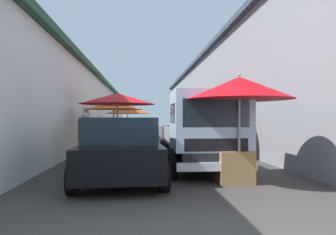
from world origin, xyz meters
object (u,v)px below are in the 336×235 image
at_px(fruit_stall_far_right, 238,99).
at_px(delivery_truck, 203,133).
at_px(fruit_stall_near_left, 128,113).
at_px(parked_scooter, 104,137).
at_px(fruit_stall_far_left, 203,106).
at_px(hatchback_car, 121,148).
at_px(fruit_stall_mid_lane, 113,112).
at_px(fruit_stall_near_right, 117,104).
at_px(vendor_by_crates, 205,131).
at_px(vendor_in_shade, 85,134).

xyz_separation_m(fruit_stall_far_right, delivery_truck, (1.47, 0.48, -0.82)).
xyz_separation_m(fruit_stall_near_left, parked_scooter, (-2.39, 1.17, -1.36)).
relative_size(fruit_stall_far_right, fruit_stall_far_left, 1.00).
distance_m(fruit_stall_far_left, delivery_truck, 3.25).
height_order(hatchback_car, delivery_truck, delivery_truck).
height_order(fruit_stall_mid_lane, fruit_stall_far_left, fruit_stall_far_left).
bearing_deg(fruit_stall_near_right, vendor_by_crates, -75.51).
bearing_deg(vendor_by_crates, parked_scooter, 45.20).
height_order(fruit_stall_far_left, parked_scooter, fruit_stall_far_left).
bearing_deg(parked_scooter, fruit_stall_near_right, -168.42).
bearing_deg(fruit_stall_far_right, vendor_by_crates, -4.79).
bearing_deg(hatchback_car, fruit_stall_far_left, -34.85).
bearing_deg(vendor_in_shade, fruit_stall_far_left, -72.59).
xyz_separation_m(delivery_truck, vendor_in_shade, (1.84, 3.37, -0.10)).
xyz_separation_m(fruit_stall_near_right, delivery_truck, (-3.77, -2.52, -0.94)).
bearing_deg(fruit_stall_far_left, fruit_stall_mid_lane, 41.93).
bearing_deg(fruit_stall_mid_lane, fruit_stall_near_right, -172.38).
height_order(fruit_stall_mid_lane, fruit_stall_near_right, fruit_stall_near_right).
bearing_deg(delivery_truck, vendor_in_shade, 61.39).
relative_size(fruit_stall_far_right, delivery_truck, 0.49).
distance_m(fruit_stall_far_left, fruit_stall_near_right, 3.19).
height_order(hatchback_car, vendor_by_crates, vendor_by_crates).
bearing_deg(fruit_stall_far_left, fruit_stall_far_right, 178.56).
relative_size(fruit_stall_mid_lane, vendor_in_shade, 1.73).
bearing_deg(fruit_stall_near_left, delivery_truck, -168.03).
xyz_separation_m(fruit_stall_far_left, parked_scooter, (6.21, 4.25, -1.42)).
xyz_separation_m(fruit_stall_far_right, parked_scooter, (10.77, 4.13, -1.41)).
relative_size(hatchback_car, parked_scooter, 2.35).
bearing_deg(vendor_in_shade, delivery_truck, -118.61).
bearing_deg(fruit_stall_mid_lane, parked_scooter, 17.07).
distance_m(fruit_stall_far_right, fruit_stall_mid_lane, 9.17).
relative_size(fruit_stall_near_left, fruit_stall_far_left, 1.19).
relative_size(fruit_stall_near_right, delivery_truck, 0.58).
bearing_deg(fruit_stall_mid_lane, vendor_in_shade, 175.45).
bearing_deg(fruit_stall_near_right, fruit_stall_near_left, -0.31).
bearing_deg(vendor_in_shade, parked_scooter, 2.16).
distance_m(vendor_by_crates, vendor_in_shade, 5.21).
xyz_separation_m(vendor_by_crates, vendor_in_shade, (-2.84, 4.37, 0.02)).
relative_size(fruit_stall_near_left, delivery_truck, 0.58).
bearing_deg(fruit_stall_far_right, fruit_stall_far_left, -1.44).
height_order(fruit_stall_mid_lane, vendor_by_crates, fruit_stall_mid_lane).
relative_size(hatchback_car, vendor_by_crates, 2.50).
bearing_deg(parked_scooter, delivery_truck, -158.55).
bearing_deg(fruit_stall_far_left, fruit_stall_near_right, 77.47).
xyz_separation_m(fruit_stall_far_left, vendor_in_shade, (-1.24, 3.96, -0.94)).
bearing_deg(parked_scooter, fruit_stall_far_left, -145.66).
distance_m(delivery_truck, vendor_by_crates, 4.79).
distance_m(fruit_stall_mid_lane, parked_scooter, 2.70).
height_order(fruit_stall_mid_lane, vendor_in_shade, fruit_stall_mid_lane).
relative_size(fruit_stall_mid_lane, delivery_truck, 0.57).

